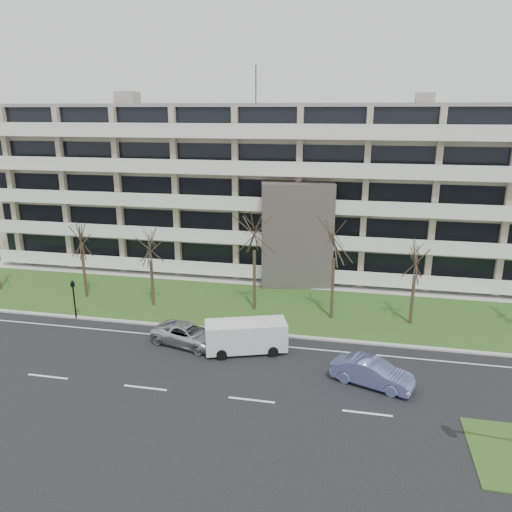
% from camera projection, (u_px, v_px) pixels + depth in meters
% --- Properties ---
extents(ground, '(160.00, 160.00, 0.00)m').
position_uv_depth(ground, '(252.00, 400.00, 26.37)').
color(ground, black).
rests_on(ground, ground).
extents(grass_verge, '(90.00, 10.00, 0.06)m').
position_uv_depth(grass_verge, '(287.00, 308.00, 38.58)').
color(grass_verge, '#284C19').
rests_on(grass_verge, ground).
extents(curb, '(90.00, 0.35, 0.12)m').
position_uv_depth(curb, '(276.00, 335.00, 33.87)').
color(curb, '#B2B2AD').
rests_on(curb, ground).
extents(sidewalk, '(90.00, 2.00, 0.08)m').
position_uv_depth(sidewalk, '(296.00, 284.00, 43.75)').
color(sidewalk, '#B2B2AD').
rests_on(sidewalk, ground).
extents(lane_edge_line, '(90.00, 0.12, 0.01)m').
position_uv_depth(lane_edge_line, '(272.00, 345.00, 32.48)').
color(lane_edge_line, white).
rests_on(lane_edge_line, ground).
extents(apartment_building, '(60.50, 15.10, 18.75)m').
position_uv_depth(apartment_building, '(306.00, 187.00, 48.03)').
color(apartment_building, tan).
rests_on(apartment_building, ground).
extents(silver_pickup, '(5.40, 3.53, 1.38)m').
position_uv_depth(silver_pickup, '(189.00, 335.00, 32.46)').
color(silver_pickup, '#B9BAC1').
rests_on(silver_pickup, ground).
extents(blue_sedan, '(4.77, 2.99, 1.49)m').
position_uv_depth(blue_sedan, '(372.00, 373.00, 27.66)').
color(blue_sedan, '#7789CF').
rests_on(blue_sedan, ground).
extents(white_van, '(5.42, 3.43, 1.98)m').
position_uv_depth(white_van, '(247.00, 334.00, 31.40)').
color(white_van, silver).
rests_on(white_van, ground).
extents(pedestrian_signal, '(0.34, 0.31, 2.97)m').
position_uv_depth(pedestrian_signal, '(74.00, 295.00, 36.09)').
color(pedestrian_signal, black).
rests_on(pedestrian_signal, ground).
extents(tree_1, '(3.23, 3.23, 6.47)m').
position_uv_depth(tree_1, '(81.00, 238.00, 39.48)').
color(tree_1, '#382B21').
rests_on(tree_1, ground).
extents(tree_2, '(3.28, 3.28, 6.56)m').
position_uv_depth(tree_2, '(150.00, 243.00, 37.73)').
color(tree_2, '#382B21').
rests_on(tree_2, ground).
extents(tree_3, '(4.20, 4.20, 8.40)m').
position_uv_depth(tree_3, '(254.00, 227.00, 36.51)').
color(tree_3, '#382B21').
rests_on(tree_3, ground).
extents(tree_4, '(4.10, 4.10, 8.19)m').
position_uv_depth(tree_4, '(335.00, 234.00, 34.94)').
color(tree_4, '#382B21').
rests_on(tree_4, ground).
extents(tree_5, '(3.25, 3.25, 6.51)m').
position_uv_depth(tree_5, '(416.00, 256.00, 34.34)').
color(tree_5, '#382B21').
rests_on(tree_5, ground).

